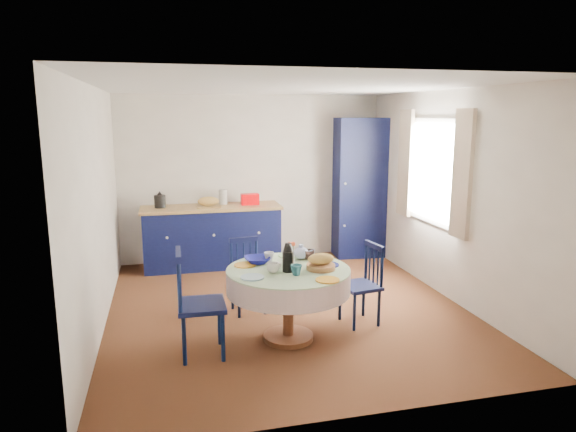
% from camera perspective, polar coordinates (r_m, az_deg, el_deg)
% --- Properties ---
extents(floor, '(4.50, 4.50, 0.00)m').
position_cam_1_polar(floor, '(6.05, -0.14, -10.17)').
color(floor, black).
rests_on(floor, ground).
extents(ceiling, '(4.50, 4.50, 0.00)m').
position_cam_1_polar(ceiling, '(5.64, -0.15, 14.20)').
color(ceiling, white).
rests_on(ceiling, wall_back).
extents(wall_back, '(4.00, 0.02, 2.50)m').
position_cam_1_polar(wall_back, '(7.90, -3.97, 4.22)').
color(wall_back, white).
rests_on(wall_back, floor).
extents(wall_left, '(0.02, 4.50, 2.50)m').
position_cam_1_polar(wall_left, '(5.61, -20.45, 0.68)').
color(wall_left, white).
rests_on(wall_left, floor).
extents(wall_right, '(0.02, 4.50, 2.50)m').
position_cam_1_polar(wall_right, '(6.48, 17.34, 2.21)').
color(wall_right, white).
rests_on(wall_right, floor).
extents(window, '(0.10, 1.74, 1.45)m').
position_cam_1_polar(window, '(6.68, 15.82, 4.92)').
color(window, white).
rests_on(window, wall_right).
extents(kitchen_counter, '(2.01, 0.63, 1.14)m').
position_cam_1_polar(kitchen_counter, '(7.61, -8.44, -2.15)').
color(kitchen_counter, black).
rests_on(kitchen_counter, floor).
extents(pantry_cabinet, '(0.80, 0.60, 2.16)m').
position_cam_1_polar(pantry_cabinet, '(8.12, 7.89, 3.13)').
color(pantry_cabinet, black).
rests_on(pantry_cabinet, floor).
extents(dining_table, '(1.21, 1.21, 1.01)m').
position_cam_1_polar(dining_table, '(5.06, 0.13, -7.16)').
color(dining_table, '#592E19').
rests_on(dining_table, floor).
extents(chair_left, '(0.44, 0.46, 1.01)m').
position_cam_1_polar(chair_left, '(4.84, -10.10, -9.47)').
color(chair_left, black).
rests_on(chair_left, floor).
extents(chair_far, '(0.42, 0.40, 0.83)m').
position_cam_1_polar(chair_far, '(5.86, -4.56, -6.55)').
color(chair_far, black).
rests_on(chair_far, floor).
extents(chair_right, '(0.42, 0.44, 0.87)m').
position_cam_1_polar(chair_right, '(5.57, 8.31, -7.42)').
color(chair_right, black).
rests_on(chair_right, floor).
extents(mug_a, '(0.12, 0.12, 0.09)m').
position_cam_1_polar(mug_a, '(4.89, -1.69, -5.76)').
color(mug_a, silver).
rests_on(mug_a, dining_table).
extents(mug_b, '(0.11, 0.11, 0.10)m').
position_cam_1_polar(mug_b, '(4.81, 0.93, -6.02)').
color(mug_b, '#255D6D').
rests_on(mug_b, dining_table).
extents(mug_c, '(0.13, 0.13, 0.10)m').
position_cam_1_polar(mug_c, '(5.33, 2.33, -4.32)').
color(mug_c, black).
rests_on(mug_c, dining_table).
extents(mug_d, '(0.10, 0.10, 0.09)m').
position_cam_1_polar(mug_d, '(5.26, -2.12, -4.55)').
color(mug_d, silver).
rests_on(mug_d, dining_table).
extents(cobalt_bowl, '(0.26, 0.26, 0.06)m').
position_cam_1_polar(cobalt_bowl, '(5.20, -3.42, -4.91)').
color(cobalt_bowl, navy).
rests_on(cobalt_bowl, dining_table).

